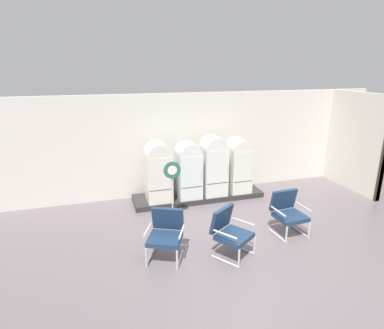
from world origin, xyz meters
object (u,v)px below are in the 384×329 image
armchair_left (166,232)px  armchair_right (288,211)px  refrigerator_0 (158,170)px  refrigerator_2 (214,164)px  refrigerator_3 (239,163)px  armchair_center (230,230)px  refrigerator_1 (189,168)px  sign_stand (172,194)px

armchair_left → armchair_right: 2.77m
refrigerator_0 → refrigerator_2: (1.54, -0.03, 0.04)m
refrigerator_3 → armchair_center: refrigerator_3 is taller
refrigerator_0 → refrigerator_1: size_ratio=1.03×
armchair_right → armchair_center: size_ratio=1.00×
refrigerator_1 → refrigerator_3: (1.47, 0.02, 0.00)m
sign_stand → armchair_left: bearing=-108.3°
refrigerator_3 → armchair_left: bearing=-136.7°
refrigerator_1 → sign_stand: size_ratio=1.03×
refrigerator_3 → armchair_left: size_ratio=1.59×
refrigerator_2 → armchair_center: 2.87m
refrigerator_3 → sign_stand: refrigerator_3 is taller
refrigerator_1 → armchair_right: (1.60, -2.32, -0.43)m
armchair_left → sign_stand: bearing=71.7°
refrigerator_0 → refrigerator_2: refrigerator_2 is taller
refrigerator_3 → refrigerator_0: bearing=179.8°
refrigerator_1 → armchair_center: 2.79m
refrigerator_1 → sign_stand: (-0.69, -1.02, -0.26)m
refrigerator_0 → refrigerator_3: size_ratio=1.03×
sign_stand → armchair_right: bearing=-29.4°
refrigerator_2 → armchair_right: (0.88, -2.31, -0.49)m
refrigerator_2 → sign_stand: bearing=-144.1°
armchair_right → armchair_center: same height
refrigerator_0 → armchair_left: 2.56m
refrigerator_2 → sign_stand: (-1.41, -1.02, -0.33)m
armchair_left → refrigerator_2: bearing=52.5°
refrigerator_2 → armchair_right: bearing=-69.1°
refrigerator_0 → armchair_center: (0.85, -2.78, -0.45)m
armchair_left → sign_stand: 1.53m
armchair_center → refrigerator_3: bearing=62.6°
armchair_center → refrigerator_2: bearing=76.0°
armchair_center → sign_stand: size_ratio=0.64×
armchair_left → sign_stand: sign_stand is taller
refrigerator_1 → armchair_right: bearing=-55.4°
armchair_center → sign_stand: bearing=112.7°
armchair_right → armchair_center: 1.63m
refrigerator_1 → armchair_left: (-1.17, -2.47, -0.43)m
refrigerator_0 → refrigerator_1: (0.82, -0.03, -0.02)m
refrigerator_1 → armchair_center: size_ratio=1.59×
refrigerator_1 → armchair_left: size_ratio=1.59×
refrigerator_2 → sign_stand: refrigerator_2 is taller
refrigerator_1 → refrigerator_3: same height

